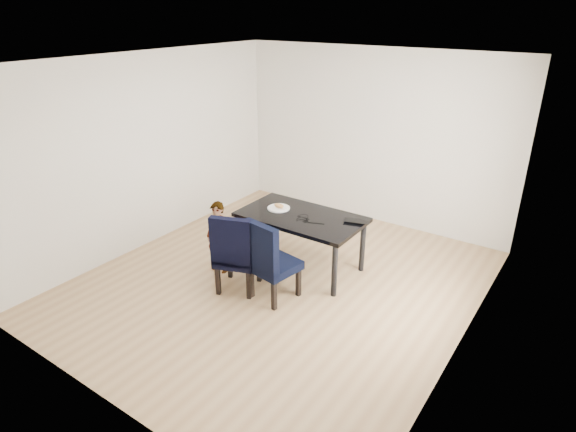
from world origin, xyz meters
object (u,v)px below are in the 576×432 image
Objects in this scene: chair_left at (238,251)px; laptop at (357,220)px; dining_table at (301,241)px; plate at (279,208)px; child at (219,237)px; chair_right at (275,259)px.

laptop is at bearing 27.36° from chair_left.
dining_table is 1.55× the size of chair_left.
dining_table is 0.53m from plate.
laptop is at bearing 26.96° from child.
child is at bearing 138.50° from chair_left.
plate reaches higher than dining_table.
chair_right is at bearing -57.33° from plate.
chair_right reaches higher than dining_table.
chair_right is at bearing 46.32° from laptop.
plate is (-0.03, 0.89, 0.24)m from chair_left.
chair_left reaches higher than laptop.
plate is 0.93× the size of laptop.
child is 2.98× the size of laptop.
plate is at bearing 52.10° from child.
child is at bearing -122.85° from plate.
child is at bearing -140.08° from dining_table.
plate is at bearing 71.38° from chair_left.
chair_left is 3.42× the size of plate.
chair_right is at bearing -10.40° from child.
dining_table is 0.80m from chair_right.
chair_right is (0.14, -0.78, 0.14)m from dining_table.
chair_left reaches higher than child.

